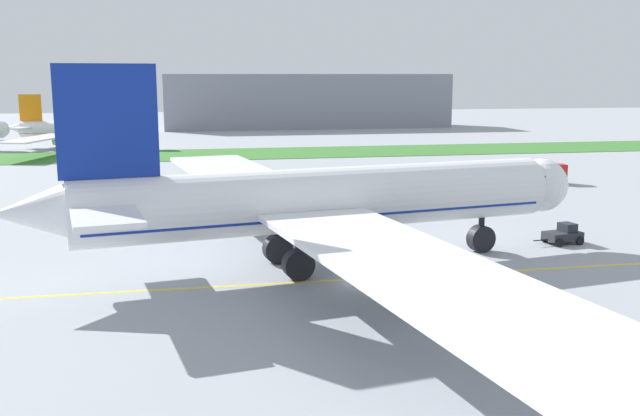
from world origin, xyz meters
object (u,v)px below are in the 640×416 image
at_px(airliner_foreground, 316,201).
at_px(ground_crew_wingwalker_starboard, 383,250).
at_px(service_truck_baggage_loader, 217,191).
at_px(parked_airliner_far_centre, 81,130).
at_px(traffic_cone_near_nose, 622,319).
at_px(service_truck_fuel_bowser, 553,173).
at_px(pushback_tug, 563,234).
at_px(ground_crew_wingwalker_port, 499,338).
at_px(ground_crew_marshaller_front, 414,258).

relative_size(airliner_foreground, ground_crew_wingwalker_starboard, 53.54).
xyz_separation_m(service_truck_baggage_loader, parked_airliner_far_centre, (-28.66, 81.93, 2.84)).
distance_m(traffic_cone_near_nose, parked_airliner_far_centre, 149.16).
height_order(traffic_cone_near_nose, service_truck_fuel_bowser, service_truck_fuel_bowser).
bearing_deg(service_truck_fuel_bowser, parked_airliner_far_centre, 138.22).
bearing_deg(ground_crew_wingwalker_starboard, service_truck_baggage_loader, 111.41).
xyz_separation_m(pushback_tug, service_truck_baggage_loader, (-34.96, 33.05, 0.59)).
height_order(airliner_foreground, ground_crew_wingwalker_port, airliner_foreground).
height_order(pushback_tug, service_truck_baggage_loader, service_truck_baggage_loader).
xyz_separation_m(service_truck_fuel_bowser, parked_airliner_far_centre, (-84.14, 75.18, 2.75)).
bearing_deg(pushback_tug, parked_airliner_far_centre, 118.96).
xyz_separation_m(ground_crew_marshaller_front, service_truck_baggage_loader, (-16.14, 39.72, 0.61)).
distance_m(pushback_tug, ground_crew_wingwalker_port, 33.89).
distance_m(airliner_foreground, service_truck_fuel_bowser, 65.82).
height_order(ground_crew_wingwalker_port, ground_crew_marshaller_front, ground_crew_wingwalker_port).
height_order(airliner_foreground, service_truck_baggage_loader, airliner_foreground).
bearing_deg(ground_crew_marshaller_front, service_truck_fuel_bowser, 49.74).
distance_m(ground_crew_wingwalker_port, service_truck_fuel_bowser, 78.43).
xyz_separation_m(ground_crew_wingwalker_starboard, service_truck_fuel_bowser, (41.33, 42.83, 0.70)).
relative_size(ground_crew_wingwalker_starboard, parked_airliner_far_centre, 0.03).
bearing_deg(airliner_foreground, service_truck_fuel_bowser, 42.72).
bearing_deg(airliner_foreground, service_truck_baggage_loader, 100.84).
xyz_separation_m(pushback_tug, service_truck_fuel_bowser, (20.52, 39.79, 0.69)).
bearing_deg(traffic_cone_near_nose, ground_crew_wingwalker_port, -161.80).
relative_size(airliner_foreground, traffic_cone_near_nose, 150.06).
xyz_separation_m(pushback_tug, ground_crew_wingwalker_starboard, (-20.81, -3.03, -0.01)).
bearing_deg(airliner_foreground, ground_crew_wingwalker_starboard, 13.92).
xyz_separation_m(ground_crew_wingwalker_starboard, parked_airliner_far_centre, (-42.81, 118.01, 3.45)).
bearing_deg(service_truck_baggage_loader, traffic_cone_near_nose, -65.11).
xyz_separation_m(pushback_tug, ground_crew_marshaller_front, (-18.82, -6.67, -0.02)).
bearing_deg(service_truck_baggage_loader, ground_crew_wingwalker_starboard, -68.59).
xyz_separation_m(pushback_tug, parked_airliner_far_centre, (-63.62, 114.98, 3.44)).
relative_size(pushback_tug, traffic_cone_near_nose, 9.89).
relative_size(ground_crew_marshaller_front, ground_crew_wingwalker_starboard, 0.99).
bearing_deg(pushback_tug, ground_crew_marshaller_front, -160.49).
bearing_deg(traffic_cone_near_nose, airliner_foreground, 135.27).
height_order(ground_crew_marshaller_front, traffic_cone_near_nose, ground_crew_marshaller_front).
relative_size(ground_crew_marshaller_front, parked_airliner_far_centre, 0.03).
bearing_deg(parked_airliner_far_centre, service_truck_baggage_loader, -70.72).
distance_m(pushback_tug, ground_crew_wingwalker_starboard, 21.03).
height_order(ground_crew_wingwalker_starboard, service_truck_baggage_loader, service_truck_baggage_loader).
relative_size(traffic_cone_near_nose, parked_airliner_far_centre, 0.01).
height_order(pushback_tug, ground_crew_marshaller_front, pushback_tug).
distance_m(service_truck_fuel_bowser, parked_airliner_far_centre, 112.87).
distance_m(pushback_tug, ground_crew_marshaller_front, 19.97).
relative_size(airliner_foreground, pushback_tug, 15.18).
distance_m(ground_crew_marshaller_front, service_truck_baggage_loader, 42.88).
bearing_deg(ground_crew_wingwalker_starboard, ground_crew_wingwalker_port, -88.09).
bearing_deg(airliner_foreground, parked_airliner_far_centre, 106.69).
relative_size(ground_crew_wingwalker_port, ground_crew_marshaller_front, 1.04).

